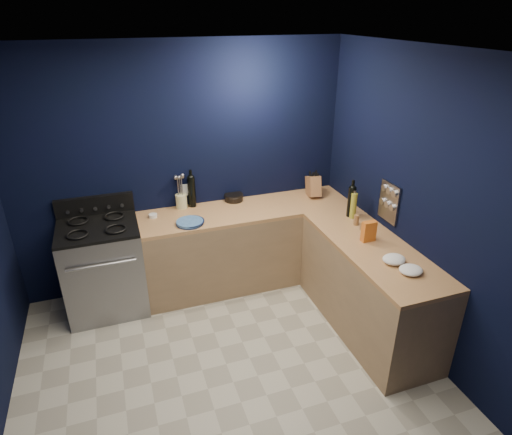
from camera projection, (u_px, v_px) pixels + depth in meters
name	position (u px, v px, depth m)	size (l,w,h in m)	color
floor	(233.00, 383.00, 3.65)	(3.50, 3.50, 0.02)	#B2AE9D
ceiling	(223.00, 53.00, 2.51)	(3.50, 3.50, 0.02)	silver
wall_back	(183.00, 170.00, 4.58)	(3.50, 0.02, 2.60)	black
wall_right	(433.00, 214.00, 3.60)	(0.02, 3.50, 2.60)	black
cab_back	(248.00, 247.00, 4.86)	(2.30, 0.63, 0.86)	#947452
top_back	(247.00, 210.00, 4.66)	(2.30, 0.63, 0.04)	brown
cab_right	(368.00, 289.00, 4.13)	(0.63, 1.67, 0.86)	#947452
top_right	(374.00, 248.00, 3.93)	(0.63, 1.67, 0.04)	brown
gas_range	(105.00, 269.00, 4.38)	(0.76, 0.66, 0.92)	gray
oven_door	(106.00, 287.00, 4.12)	(0.59, 0.02, 0.42)	black
cooktop	(97.00, 228.00, 4.17)	(0.76, 0.66, 0.03)	black
backguard	(95.00, 206.00, 4.38)	(0.76, 0.06, 0.20)	black
spice_panel	(389.00, 202.00, 4.11)	(0.02, 0.28, 0.38)	gray
wall_outlet	(185.00, 190.00, 4.66)	(0.09, 0.02, 0.13)	white
plate_stack	(190.00, 222.00, 4.31)	(0.27, 0.27, 0.03)	#335A95
ramekin	(153.00, 216.00, 4.45)	(0.09, 0.09, 0.03)	white
utensil_crock	(181.00, 201.00, 4.64)	(0.12, 0.12, 0.15)	beige
wine_bottle_back	(192.00, 192.00, 4.64)	(0.08, 0.08, 0.34)	black
lemon_basket	(234.00, 197.00, 4.83)	(0.20, 0.20, 0.08)	black
knife_block	(313.00, 186.00, 4.92)	(0.13, 0.21, 0.23)	brown
wine_bottle_right	(351.00, 202.00, 4.42)	(0.08, 0.08, 0.32)	black
oil_bottle	(353.00, 206.00, 4.39)	(0.06, 0.06, 0.27)	#A09E2E
spice_jar_near	(356.00, 220.00, 4.28)	(0.05, 0.05, 0.11)	olive
spice_jar_far	(362.00, 226.00, 4.20)	(0.04, 0.04, 0.08)	olive
crouton_bag	(369.00, 231.00, 3.97)	(0.13, 0.06, 0.19)	red
towel_front	(394.00, 259.00, 3.65)	(0.20, 0.17, 0.07)	white
towel_end	(411.00, 270.00, 3.51)	(0.19, 0.18, 0.06)	white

